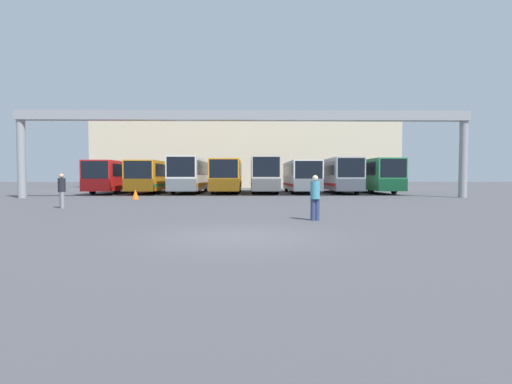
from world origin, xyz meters
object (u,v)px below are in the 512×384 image
at_px(bus_slot_2, 191,173).
at_px(bus_slot_4, 264,173).
at_px(bus_slot_7, 371,174).
at_px(bus_slot_3, 227,174).
at_px(traffic_cone, 135,194).
at_px(bus_slot_5, 301,175).
at_px(pedestrian_near_left, 62,190).
at_px(bus_slot_0, 116,175).
at_px(bus_slot_1, 154,175).
at_px(bus_slot_6, 337,174).
at_px(pedestrian_far_center, 315,196).

bearing_deg(bus_slot_2, bus_slot_4, -1.57).
bearing_deg(bus_slot_2, bus_slot_7, 1.83).
distance_m(bus_slot_2, bus_slot_3, 3.56).
bearing_deg(bus_slot_2, traffic_cone, -102.44).
xyz_separation_m(bus_slot_4, bus_slot_5, (3.56, -0.15, -0.19)).
bearing_deg(bus_slot_7, bus_slot_3, -177.12).
xyz_separation_m(bus_slot_7, pedestrian_near_left, (-21.62, -19.01, -0.91)).
xyz_separation_m(bus_slot_0, bus_slot_1, (3.56, 0.55, 0.01)).
height_order(bus_slot_4, pedestrian_near_left, bus_slot_4).
bearing_deg(bus_slot_0, bus_slot_4, 0.63).
distance_m(bus_slot_5, bus_slot_6, 3.56).
distance_m(bus_slot_1, pedestrian_near_left, 18.66).
bearing_deg(pedestrian_near_left, bus_slot_1, -34.89).
height_order(bus_slot_0, bus_slot_7, bus_slot_7).
relative_size(bus_slot_1, pedestrian_near_left, 6.64).
bearing_deg(bus_slot_6, pedestrian_far_center, -104.30).
xyz_separation_m(bus_slot_7, traffic_cone, (-20.12, -11.18, -1.48)).
relative_size(bus_slot_1, bus_slot_7, 0.94).
bearing_deg(bus_slot_3, bus_slot_6, -0.16).
bearing_deg(pedestrian_near_left, bus_slot_2, -45.78).
xyz_separation_m(bus_slot_4, traffic_cone, (-9.45, -10.42, -1.56)).
distance_m(bus_slot_0, bus_slot_2, 7.12).
height_order(bus_slot_2, traffic_cone, bus_slot_2).
height_order(bus_slot_1, bus_slot_4, bus_slot_4).
distance_m(bus_slot_6, pedestrian_near_left, 25.70).
relative_size(bus_slot_0, pedestrian_near_left, 6.01).
xyz_separation_m(bus_slot_7, pedestrian_far_center, (-9.68, -24.77, -0.95)).
distance_m(bus_slot_0, bus_slot_1, 3.60).
height_order(bus_slot_4, bus_slot_6, bus_slot_4).
xyz_separation_m(bus_slot_5, bus_slot_6, (3.56, 0.17, 0.14)).
bearing_deg(bus_slot_5, bus_slot_2, 178.15).
relative_size(bus_slot_1, bus_slot_4, 1.07).
xyz_separation_m(bus_slot_0, bus_slot_2, (7.11, 0.35, 0.20)).
height_order(bus_slot_1, bus_slot_3, bus_slot_3).
distance_m(bus_slot_0, bus_slot_3, 10.67).
bearing_deg(bus_slot_4, pedestrian_far_center, -87.65).
relative_size(bus_slot_7, pedestrian_near_left, 7.06).
xyz_separation_m(bus_slot_2, bus_slot_6, (14.22, -0.18, -0.05)).
height_order(bus_slot_2, bus_slot_4, bus_slot_2).
distance_m(bus_slot_7, pedestrian_near_left, 28.80).
distance_m(bus_slot_2, pedestrian_far_center, 25.54).
bearing_deg(pedestrian_near_left, bus_slot_7, -82.69).
xyz_separation_m(bus_slot_3, bus_slot_6, (10.67, -0.03, 0.07)).
height_order(bus_slot_5, traffic_cone, bus_slot_5).
bearing_deg(bus_slot_0, bus_slot_1, 8.83).
height_order(bus_slot_5, pedestrian_far_center, bus_slot_5).
bearing_deg(traffic_cone, pedestrian_far_center, -52.47).
relative_size(bus_slot_1, bus_slot_6, 1.07).
distance_m(bus_slot_3, bus_slot_6, 10.67).
bearing_deg(bus_slot_2, bus_slot_6, -0.71).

